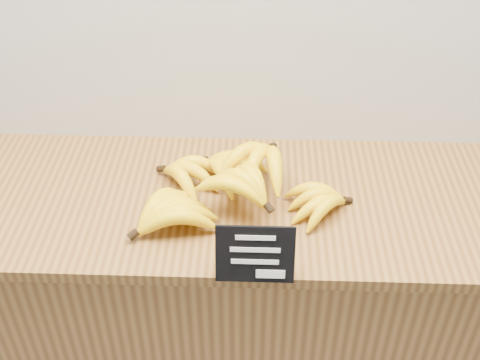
% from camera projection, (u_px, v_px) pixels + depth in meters
% --- Properties ---
extents(counter, '(1.39, 0.50, 0.90)m').
position_uv_depth(counter, '(241.00, 321.00, 1.77)').
color(counter, olive).
rests_on(counter, ground).
extents(counter_top, '(1.45, 0.54, 0.03)m').
position_uv_depth(counter_top, '(241.00, 201.00, 1.49)').
color(counter_top, olive).
rests_on(counter_top, counter).
extents(chalkboard_sign, '(0.16, 0.04, 0.13)m').
position_uv_depth(chalkboard_sign, '(255.00, 255.00, 1.23)').
color(chalkboard_sign, black).
rests_on(chalkboard_sign, counter_top).
extents(banana_pile, '(0.53, 0.35, 0.12)m').
position_uv_depth(banana_pile, '(232.00, 183.00, 1.43)').
color(banana_pile, yellow).
rests_on(banana_pile, counter_top).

